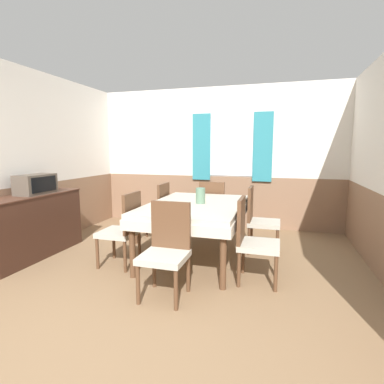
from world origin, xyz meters
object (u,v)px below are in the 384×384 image
sideboard (33,225)px  chair_right_near (252,238)px  tv (36,184)px  chair_head_near (166,247)px  chair_left_near (123,227)px  chair_left_far (156,211)px  vase (200,196)px  chair_right_far (259,218)px  dining_table (196,211)px  chair_head_window (213,207)px

sideboard → chair_right_near: bearing=1.1°
tv → sideboard: bearing=-114.5°
chair_head_near → chair_left_near: (-0.79, 0.56, 0.00)m
chair_left_far → vase: size_ratio=4.56×
tv → chair_left_far: bearing=37.7°
chair_head_near → chair_left_near: same height
chair_right_far → sideboard: bearing=-69.6°
chair_right_near → vase: 0.98m
chair_right_near → sideboard: (-2.94, -0.06, -0.06)m
chair_left_far → tv: bearing=127.7°
dining_table → chair_right_far: bearing=33.1°
chair_left_far → chair_right_far: 1.59m
chair_left_far → chair_head_near: bearing=-153.5°
chair_right_near → sideboard: size_ratio=0.64×
chair_right_near → tv: tv is taller
sideboard → chair_head_near: bearing=-13.2°
chair_left_far → sideboard: size_ratio=0.64×
dining_table → vase: bearing=15.7°
chair_right_near → dining_table: bearing=-123.1°
vase → dining_table: bearing=-164.3°
chair_left_far → chair_right_far: bearing=-90.0°
chair_left_far → sideboard: chair_left_far is taller
chair_right_far → tv: 3.12m
chair_left_near → vase: (0.85, 0.53, 0.36)m
chair_head_window → vase: size_ratio=4.56×
chair_head_near → sideboard: bearing=-13.2°
chair_left_far → chair_right_far: (1.59, 0.00, 0.00)m
chair_right_far → chair_left_near: bearing=-56.9°
chair_left_near → chair_left_far: same height
dining_table → chair_left_near: (-0.79, -0.52, -0.16)m
chair_right_far → vase: size_ratio=4.56×
dining_table → tv: size_ratio=3.47×
chair_right_far → chair_head_window: bearing=-125.2°
chair_head_near → chair_right_far: bearing=-116.5°
chair_left_near → chair_left_far: 1.03m
chair_head_window → tv: (-2.11, -1.58, 0.50)m
dining_table → chair_right_near: (0.79, -0.52, -0.16)m
chair_left_far → chair_head_window: (0.79, 0.56, 0.00)m
chair_head_near → sideboard: chair_head_near is taller
chair_head_window → chair_left_far: bearing=-144.8°
chair_head_near → chair_head_window: size_ratio=1.00×
dining_table → vase: 0.21m
dining_table → vase: size_ratio=8.78×
tv → vase: bearing=13.4°
vase → tv: bearing=-166.6°
dining_table → chair_left_far: 0.96m
chair_left_near → chair_head_window: 1.78m
chair_head_window → sideboard: size_ratio=0.64×
dining_table → chair_head_near: bearing=-90.0°
chair_left_far → vase: 1.05m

